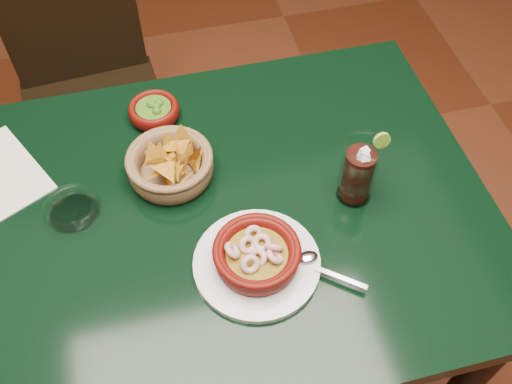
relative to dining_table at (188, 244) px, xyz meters
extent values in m
plane|color=#471C0C|center=(0.00, 0.00, -0.65)|extent=(7.00, 7.00, 0.00)
cube|color=black|center=(0.00, 0.00, 0.08)|extent=(1.20, 0.80, 0.04)
cylinder|color=black|center=(0.54, 0.34, -0.30)|extent=(0.06, 0.06, 0.71)
cube|color=black|center=(-0.18, 0.64, -0.22)|extent=(0.44, 0.44, 0.04)
cylinder|color=black|center=(-0.34, 0.45, -0.43)|extent=(0.03, 0.03, 0.43)
cylinder|color=black|center=(0.00, 0.48, -0.43)|extent=(0.03, 0.03, 0.43)
cylinder|color=black|center=(-0.37, 0.80, -0.43)|extent=(0.03, 0.03, 0.43)
cylinder|color=black|center=(-0.02, 0.83, -0.43)|extent=(0.03, 0.03, 0.43)
cube|color=black|center=(-0.20, 0.82, 0.01)|extent=(0.39, 0.06, 0.42)
cylinder|color=silver|center=(0.11, -0.14, 0.11)|extent=(0.23, 0.23, 0.01)
cylinder|color=#4B0905|center=(0.11, -0.14, 0.12)|extent=(0.14, 0.14, 0.01)
torus|color=#4B0905|center=(0.11, -0.14, 0.13)|extent=(0.17, 0.17, 0.04)
torus|color=#4B0905|center=(0.11, -0.14, 0.15)|extent=(0.16, 0.16, 0.01)
cylinder|color=brown|center=(0.11, -0.14, 0.14)|extent=(0.12, 0.12, 0.01)
torus|color=#D3A399|center=(0.14, -0.14, 0.15)|extent=(0.05, 0.04, 0.05)
torus|color=#D3A399|center=(0.13, -0.12, 0.15)|extent=(0.05, 0.05, 0.03)
torus|color=#D3A399|center=(0.11, -0.10, 0.15)|extent=(0.04, 0.04, 0.04)
torus|color=#D3A399|center=(0.10, -0.12, 0.15)|extent=(0.04, 0.04, 0.04)
torus|color=#D3A399|center=(0.07, -0.13, 0.15)|extent=(0.03, 0.04, 0.03)
torus|color=#D3A399|center=(0.09, -0.16, 0.15)|extent=(0.04, 0.03, 0.04)
torus|color=#D3A399|center=(0.11, -0.15, 0.14)|extent=(0.05, 0.05, 0.04)
torus|color=#D3A399|center=(0.14, -0.15, 0.15)|extent=(0.04, 0.05, 0.04)
cube|color=silver|center=(0.25, -0.21, 0.12)|extent=(0.08, 0.07, 0.00)
ellipsoid|color=silver|center=(0.20, -0.15, 0.12)|extent=(0.04, 0.03, 0.01)
cylinder|color=brown|center=(0.00, 0.11, 0.10)|extent=(0.15, 0.15, 0.01)
torus|color=brown|center=(0.00, 0.11, 0.13)|extent=(0.21, 0.21, 0.06)
torus|color=brown|center=(0.00, 0.11, 0.15)|extent=(0.17, 0.17, 0.01)
cone|color=#B37117|center=(-0.01, 0.06, 0.17)|extent=(0.07, 0.07, 0.03)
cone|color=#B37117|center=(-0.03, 0.14, 0.13)|extent=(0.09, 0.04, 0.08)
cone|color=#B37117|center=(0.00, 0.08, 0.14)|extent=(0.06, 0.09, 0.07)
cone|color=#B37117|center=(-0.01, 0.08, 0.14)|extent=(0.07, 0.08, 0.04)
cone|color=#B37117|center=(0.00, 0.11, 0.17)|extent=(0.09, 0.06, 0.07)
cone|color=#B37117|center=(0.05, 0.10, 0.13)|extent=(0.05, 0.08, 0.07)
cone|color=#B37117|center=(0.01, 0.10, 0.13)|extent=(0.04, 0.08, 0.08)
cone|color=#B37117|center=(0.03, 0.12, 0.13)|extent=(0.08, 0.04, 0.09)
cone|color=#B37117|center=(0.04, 0.10, 0.15)|extent=(0.08, 0.04, 0.08)
cone|color=#B37117|center=(-0.03, 0.11, 0.17)|extent=(0.07, 0.03, 0.07)
cone|color=#B37117|center=(-0.02, 0.10, 0.17)|extent=(0.08, 0.02, 0.07)
cone|color=#B37117|center=(-0.01, 0.11, 0.17)|extent=(0.09, 0.07, 0.06)
cone|color=#B37117|center=(-0.01, 0.09, 0.13)|extent=(0.07, 0.06, 0.07)
cone|color=#B37117|center=(0.02, 0.10, 0.15)|extent=(0.08, 0.05, 0.09)
cone|color=#B37117|center=(-0.02, 0.08, 0.16)|extent=(0.07, 0.05, 0.07)
cone|color=#B37117|center=(0.01, 0.14, 0.13)|extent=(0.08, 0.04, 0.08)
cone|color=#B37117|center=(-0.01, 0.10, 0.16)|extent=(0.06, 0.09, 0.07)
cone|color=#B37117|center=(0.03, 0.14, 0.17)|extent=(0.07, 0.02, 0.07)
cone|color=#B37117|center=(-0.02, 0.12, 0.13)|extent=(0.05, 0.08, 0.07)
cone|color=#B37117|center=(0.01, 0.06, 0.13)|extent=(0.07, 0.06, 0.07)
cone|color=#B37117|center=(-0.03, 0.08, 0.15)|extent=(0.08, 0.08, 0.04)
cone|color=#B37117|center=(0.00, 0.13, 0.16)|extent=(0.06, 0.05, 0.06)
cone|color=#B37117|center=(0.01, 0.10, 0.15)|extent=(0.05, 0.07, 0.06)
cone|color=#B37117|center=(0.02, 0.12, 0.16)|extent=(0.08, 0.06, 0.07)
cylinder|color=#4B0905|center=(-0.01, 0.28, 0.10)|extent=(0.09, 0.09, 0.01)
torus|color=#4B0905|center=(-0.01, 0.28, 0.12)|extent=(0.13, 0.13, 0.04)
cylinder|color=#264F0E|center=(-0.01, 0.28, 0.13)|extent=(0.08, 0.08, 0.01)
sphere|color=#264F0E|center=(0.00, 0.28, 0.13)|extent=(0.02, 0.02, 0.02)
sphere|color=#264F0E|center=(-0.01, 0.26, 0.13)|extent=(0.02, 0.02, 0.02)
sphere|color=#264F0E|center=(-0.01, 0.27, 0.13)|extent=(0.02, 0.02, 0.02)
sphere|color=#264F0E|center=(-0.02, 0.28, 0.13)|extent=(0.02, 0.02, 0.02)
sphere|color=#264F0E|center=(-0.02, 0.28, 0.13)|extent=(0.02, 0.02, 0.02)
cylinder|color=white|center=(0.34, -0.03, 0.10)|extent=(0.07, 0.07, 0.01)
torus|color=white|center=(0.34, -0.03, 0.17)|extent=(0.15, 0.15, 0.08)
cylinder|color=black|center=(0.34, -0.03, 0.16)|extent=(0.06, 0.06, 0.12)
cube|color=silver|center=(0.34, -0.03, 0.22)|extent=(0.03, 0.02, 0.03)
cube|color=silver|center=(0.34, -0.04, 0.22)|extent=(0.02, 0.03, 0.03)
cube|color=silver|center=(0.34, -0.03, 0.20)|extent=(0.03, 0.02, 0.03)
cube|color=silver|center=(0.34, -0.02, 0.21)|extent=(0.02, 0.02, 0.02)
cube|color=silver|center=(0.33, -0.04, 0.20)|extent=(0.03, 0.02, 0.02)
cube|color=silver|center=(0.34, -0.04, 0.20)|extent=(0.02, 0.02, 0.03)
torus|color=white|center=(0.34, -0.03, 0.24)|extent=(0.07, 0.07, 0.00)
cylinder|color=#6B9C25|center=(0.37, -0.03, 0.25)|extent=(0.03, 0.01, 0.03)
cylinder|color=white|center=(-0.20, 0.06, 0.10)|extent=(0.10, 0.10, 0.01)
torus|color=white|center=(-0.20, 0.06, 0.11)|extent=(0.12, 0.12, 0.03)
camera|label=1|loc=(-0.01, -0.64, 1.00)|focal=40.00mm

